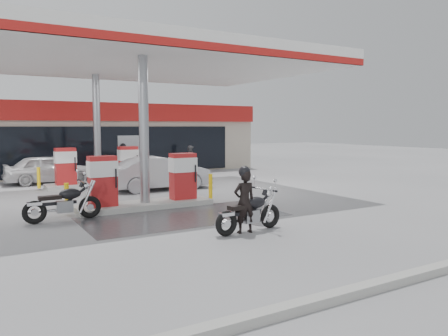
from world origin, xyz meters
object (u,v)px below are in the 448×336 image
object	(u,v)px
parked_motorcycle	(64,204)
sedan_white	(49,169)
pump_island_near	(145,187)
pump_island_far	(98,171)
parked_car_right	(163,160)
biker_walking	(123,160)
main_motorcycle	(250,213)
attendant	(190,160)
hatchback_silver	(160,173)
biker_main	(244,202)

from	to	relation	value
parked_motorcycle	sedan_white	distance (m)	9.13
pump_island_near	pump_island_far	size ratio (longest dim) A/B	1.00
pump_island_near	parked_car_right	size ratio (longest dim) A/B	1.24
biker_walking	main_motorcycle	bearing A→B (deg)	-93.87
main_motorcycle	attendant	bearing A→B (deg)	63.62
pump_island_near	hatchback_silver	world-z (taller)	pump_island_near
attendant	biker_walking	distance (m)	3.76
pump_island_near	attendant	xyz separation A→B (m)	(6.00, 8.80, 0.09)
pump_island_near	parked_motorcycle	world-z (taller)	pump_island_near
parked_motorcycle	sedan_white	size ratio (longest dim) A/B	0.55
biker_walking	pump_island_near	bearing A→B (deg)	-102.62
main_motorcycle	sedan_white	xyz separation A→B (m)	(-2.90, 12.86, 0.20)
parked_motorcycle	parked_car_right	size ratio (longest dim) A/B	0.53
pump_island_near	parked_motorcycle	distance (m)	2.85
parked_motorcycle	hatchback_silver	xyz separation A→B (m)	(4.74, 4.39, 0.22)
main_motorcycle	parked_motorcycle	world-z (taller)	parked_motorcycle
pump_island_far	biker_main	size ratio (longest dim) A/B	3.18
pump_island_near	sedan_white	size ratio (longest dim) A/B	1.28
biker_walking	hatchback_silver	bearing A→B (deg)	-92.33
attendant	parked_car_right	world-z (taller)	attendant
main_motorcycle	hatchback_silver	xyz separation A→B (m)	(0.86, 8.18, 0.24)
parked_motorcycle	attendant	world-z (taller)	attendant
pump_island_far	biker_main	distance (m)	10.65
attendant	hatchback_silver	size ratio (longest dim) A/B	0.37
pump_island_near	hatchback_silver	bearing A→B (deg)	60.79
biker_main	sedan_white	world-z (taller)	biker_main
hatchback_silver	attendant	bearing A→B (deg)	-37.23
sedan_white	parked_car_right	xyz separation A→B (m)	(7.40, 3.72, -0.11)
pump_island_far	pump_island_near	bearing A→B (deg)	-90.00
pump_island_far	parked_motorcycle	world-z (taller)	pump_island_far
main_motorcycle	pump_island_near	bearing A→B (deg)	97.66
main_motorcycle	sedan_white	world-z (taller)	sedan_white
pump_island_far	biker_main	world-z (taller)	pump_island_far
biker_main	parked_motorcycle	world-z (taller)	biker_main
sedan_white	hatchback_silver	distance (m)	6.01
attendant	parked_car_right	distance (m)	3.23
sedan_white	pump_island_near	bearing A→B (deg)	-167.31
hatchback_silver	parked_car_right	size ratio (longest dim) A/B	1.05
parked_motorcycle	sedan_white	bearing A→B (deg)	82.28
main_motorcycle	parked_motorcycle	bearing A→B (deg)	129.25
pump_island_far	sedan_white	size ratio (longest dim) A/B	1.28
attendant	sedan_white	bearing A→B (deg)	77.74
pump_island_near	biker_main	xyz separation A→B (m)	(0.96, -4.60, 0.10)
pump_island_far	hatchback_silver	distance (m)	3.13
parked_motorcycle	biker_walking	size ratio (longest dim) A/B	1.31
biker_main	pump_island_far	bearing A→B (deg)	-80.27
hatchback_silver	parked_car_right	bearing A→B (deg)	-23.17
parked_car_right	sedan_white	bearing A→B (deg)	103.65
biker_main	attendant	xyz separation A→B (m)	(5.04, 13.40, -0.01)
main_motorcycle	parked_car_right	world-z (taller)	parked_car_right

